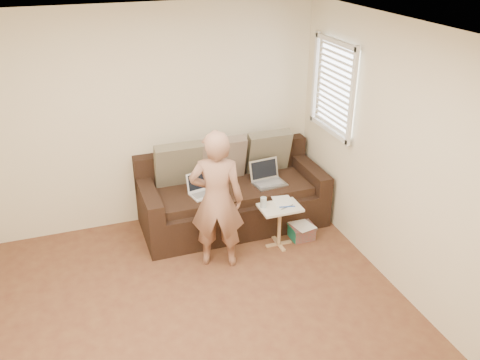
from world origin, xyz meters
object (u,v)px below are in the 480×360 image
(laptop_white, at_px, (206,195))
(side_table, at_px, (279,226))
(drinking_glass, at_px, (263,202))
(striped_box, at_px, (301,231))
(person, at_px, (217,200))
(laptop_silver, at_px, (270,184))
(sofa, at_px, (233,193))

(laptop_white, height_order, side_table, laptop_white)
(drinking_glass, xyz_separation_m, striped_box, (0.49, 0.01, -0.48))
(laptop_white, xyz_separation_m, striped_box, (1.03, -0.46, -0.43))
(laptop_white, bearing_deg, striped_box, -36.86)
(drinking_glass, bearing_deg, person, -166.07)
(person, distance_m, drinking_glass, 0.63)
(striped_box, bearing_deg, person, -172.05)
(laptop_white, height_order, striped_box, laptop_white)
(drinking_glass, bearing_deg, laptop_silver, 59.93)
(laptop_white, bearing_deg, person, -106.91)
(side_table, relative_size, drinking_glass, 4.21)
(person, xyz_separation_m, side_table, (0.76, 0.09, -0.52))
(side_table, bearing_deg, person, -173.02)
(side_table, height_order, striped_box, side_table)
(side_table, relative_size, striped_box, 1.79)
(person, bearing_deg, side_table, -152.39)
(sofa, relative_size, drinking_glass, 18.33)
(laptop_silver, xyz_separation_m, striped_box, (0.22, -0.46, -0.43))
(sofa, xyz_separation_m, laptop_silver, (0.43, -0.12, 0.10))
(striped_box, bearing_deg, laptop_silver, 115.81)
(sofa, xyz_separation_m, person, (-0.42, -0.73, 0.35))
(laptop_silver, relative_size, striped_box, 1.33)
(sofa, bearing_deg, laptop_silver, -14.89)
(side_table, distance_m, drinking_glass, 0.36)
(laptop_silver, relative_size, person, 0.24)
(laptop_white, distance_m, person, 0.67)
(person, relative_size, striped_box, 5.49)
(side_table, bearing_deg, laptop_white, 143.89)
(laptop_white, distance_m, side_table, 0.92)
(sofa, bearing_deg, side_table, -61.44)
(side_table, height_order, drinking_glass, drinking_glass)
(sofa, height_order, laptop_white, sofa)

